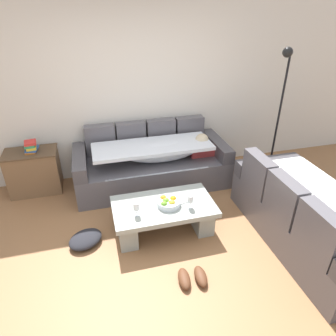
{
  "coord_description": "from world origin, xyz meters",
  "views": [
    {
      "loc": [
        -0.56,
        -2.31,
        2.49
      ],
      "look_at": [
        0.34,
        1.05,
        0.55
      ],
      "focal_mm": 32.28,
      "sensor_mm": 36.0,
      "label": 1
    }
  ],
  "objects": [
    {
      "name": "pair_of_shoes",
      "position": [
        0.23,
        -0.33,
        0.04
      ],
      "size": [
        0.31,
        0.29,
        0.09
      ],
      "color": "#59331E",
      "rests_on": "ground_plane"
    },
    {
      "name": "fruit_bowl",
      "position": [
        0.19,
        0.48,
        0.42
      ],
      "size": [
        0.28,
        0.28,
        0.1
      ],
      "color": "silver",
      "rests_on": "coffee_table"
    },
    {
      "name": "wine_glass_near_left",
      "position": [
        -0.2,
        0.39,
        0.5
      ],
      "size": [
        0.07,
        0.07,
        0.17
      ],
      "color": "silver",
      "rests_on": "coffee_table"
    },
    {
      "name": "side_cabinet",
      "position": [
        -1.45,
        1.85,
        0.32
      ],
      "size": [
        0.72,
        0.44,
        0.64
      ],
      "color": "brown",
      "rests_on": "ground_plane"
    },
    {
      "name": "open_magazine",
      "position": [
        0.34,
        0.56,
        0.39
      ],
      "size": [
        0.33,
        0.28,
        0.01
      ],
      "primitive_type": "cube",
      "rotation": [
        0.0,
        0.0,
        0.29
      ],
      "color": "white",
      "rests_on": "coffee_table"
    },
    {
      "name": "floor_lamp",
      "position": [
        2.17,
        1.47,
        1.12
      ],
      "size": [
        0.33,
        0.31,
        1.95
      ],
      "color": "black",
      "rests_on": "ground_plane"
    },
    {
      "name": "couch_along_wall",
      "position": [
        0.27,
        1.62,
        0.33
      ],
      "size": [
        2.24,
        0.92,
        0.88
      ],
      "color": "#565258",
      "rests_on": "ground_plane"
    },
    {
      "name": "couch_near_window",
      "position": [
        1.67,
        -0.1,
        0.34
      ],
      "size": [
        0.92,
        2.01,
        0.88
      ],
      "rotation": [
        0.0,
        0.0,
        1.57
      ],
      "color": "#565258",
      "rests_on": "ground_plane"
    },
    {
      "name": "back_wall",
      "position": [
        0.0,
        2.15,
        1.35
      ],
      "size": [
        9.0,
        0.1,
        2.7
      ],
      "primitive_type": "cube",
      "color": "silver",
      "rests_on": "ground_plane"
    },
    {
      "name": "book_stack_on_cabinet",
      "position": [
        -1.42,
        1.85,
        0.71
      ],
      "size": [
        0.17,
        0.23,
        0.15
      ],
      "color": "#B76623",
      "rests_on": "side_cabinet"
    },
    {
      "name": "ground_plane",
      "position": [
        0.0,
        0.0,
        0.0
      ],
      "size": [
        14.0,
        14.0,
        0.0
      ],
      "primitive_type": "plane",
      "color": "#94643F"
    },
    {
      "name": "crumpled_garment",
      "position": [
        -0.8,
        0.51,
        0.06
      ],
      "size": [
        0.51,
        0.49,
        0.12
      ],
      "primitive_type": "ellipsoid",
      "rotation": [
        0.0,
        0.0,
        0.6
      ],
      "color": "#232328",
      "rests_on": "ground_plane"
    },
    {
      "name": "coffee_table",
      "position": [
        0.14,
        0.51,
        0.24
      ],
      "size": [
        1.2,
        0.68,
        0.38
      ],
      "color": "#979F97",
      "rests_on": "ground_plane"
    },
    {
      "name": "wine_glass_near_right",
      "position": [
        0.42,
        0.37,
        0.5
      ],
      "size": [
        0.07,
        0.07,
        0.17
      ],
      "color": "silver",
      "rests_on": "coffee_table"
    }
  ]
}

